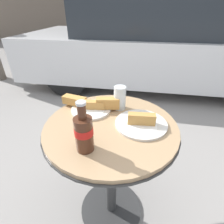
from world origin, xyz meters
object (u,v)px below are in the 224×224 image
at_px(drinking_glass, 120,99).
at_px(cola_bottle_left, 84,132).
at_px(lunch_plate_near, 141,122).
at_px(lunch_plate_far, 91,105).
at_px(parked_car, 158,46).
at_px(bistro_table, 111,154).

bearing_deg(drinking_glass, cola_bottle_left, -104.64).
relative_size(lunch_plate_near, lunch_plate_far, 0.76).
distance_m(cola_bottle_left, parked_car, 2.78).
relative_size(drinking_glass, lunch_plate_far, 0.39).
height_order(cola_bottle_left, drinking_glass, cola_bottle_left).
relative_size(cola_bottle_left, lunch_plate_near, 0.85).
bearing_deg(lunch_plate_far, parked_car, 78.51).
bearing_deg(cola_bottle_left, drinking_glass, 75.36).
bearing_deg(drinking_glass, parked_car, 81.92).
distance_m(lunch_plate_near, lunch_plate_far, 0.30).
relative_size(drinking_glass, lunch_plate_near, 0.52).
bearing_deg(bistro_table, cola_bottle_left, -110.51).
xyz_separation_m(cola_bottle_left, parked_car, (0.43, 2.74, -0.18)).
xyz_separation_m(bistro_table, lunch_plate_near, (0.15, 0.02, 0.21)).
xyz_separation_m(cola_bottle_left, lunch_plate_far, (-0.06, 0.31, -0.06)).
bearing_deg(lunch_plate_far, drinking_glass, 14.57).
relative_size(bistro_table, lunch_plate_far, 2.21).
xyz_separation_m(bistro_table, parked_car, (0.36, 2.55, 0.10)).
xyz_separation_m(bistro_table, drinking_glass, (0.02, 0.16, 0.26)).
distance_m(bistro_table, parked_car, 2.58).
height_order(drinking_glass, lunch_plate_near, drinking_glass).
bearing_deg(lunch_plate_far, cola_bottle_left, -78.43).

